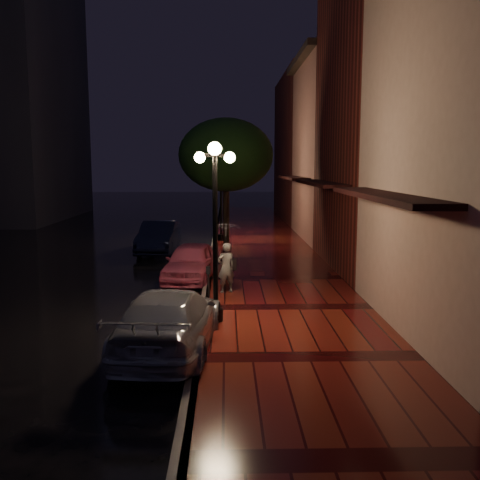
% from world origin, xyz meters
% --- Properties ---
extents(ground, '(120.00, 120.00, 0.00)m').
position_xyz_m(ground, '(0.00, 0.00, 0.00)').
color(ground, black).
rests_on(ground, ground).
extents(sidewalk, '(4.50, 60.00, 0.15)m').
position_xyz_m(sidewalk, '(2.25, 0.00, 0.07)').
color(sidewalk, '#4A0D0E').
rests_on(sidewalk, ground).
extents(curb, '(0.25, 60.00, 0.15)m').
position_xyz_m(curb, '(0.00, 0.00, 0.07)').
color(curb, '#595451').
rests_on(curb, ground).
extents(storefront_mid, '(5.00, 8.00, 11.00)m').
position_xyz_m(storefront_mid, '(7.00, 2.00, 5.50)').
color(storefront_mid, '#511914').
rests_on(storefront_mid, ground).
extents(storefront_far, '(5.00, 8.00, 9.00)m').
position_xyz_m(storefront_far, '(7.00, 10.00, 4.50)').
color(storefront_far, '#8C5951').
rests_on(storefront_far, ground).
extents(storefront_extra, '(5.00, 12.00, 10.00)m').
position_xyz_m(storefront_extra, '(7.00, 20.00, 5.00)').
color(storefront_extra, '#511914').
rests_on(storefront_extra, ground).
extents(streetlamp_near, '(0.96, 0.36, 4.31)m').
position_xyz_m(streetlamp_near, '(0.35, -5.00, 2.60)').
color(streetlamp_near, black).
rests_on(streetlamp_near, sidewalk).
extents(streetlamp_far, '(0.96, 0.36, 4.31)m').
position_xyz_m(streetlamp_far, '(0.35, 9.00, 2.60)').
color(streetlamp_far, black).
rests_on(streetlamp_far, sidewalk).
extents(street_tree, '(4.16, 4.16, 5.80)m').
position_xyz_m(street_tree, '(0.61, 5.99, 4.24)').
color(street_tree, black).
rests_on(street_tree, sidewalk).
extents(pink_car, '(1.98, 3.95, 1.29)m').
position_xyz_m(pink_car, '(-0.60, 0.30, 0.65)').
color(pink_car, '#E65E82').
rests_on(pink_car, ground).
extents(navy_car, '(1.66, 4.35, 1.42)m').
position_xyz_m(navy_car, '(-2.40, 6.13, 0.71)').
color(navy_car, black).
rests_on(navy_car, ground).
extents(silver_car, '(2.26, 4.75, 1.34)m').
position_xyz_m(silver_car, '(-0.60, -6.68, 0.67)').
color(silver_car, '#A1A1A8').
rests_on(silver_car, ground).
extents(woman_with_umbrella, '(0.87, 0.89, 2.10)m').
position_xyz_m(woman_with_umbrella, '(0.60, -2.06, 1.53)').
color(woman_with_umbrella, beige).
rests_on(woman_with_umbrella, sidewalk).
extents(parking_meter, '(0.12, 0.10, 1.19)m').
position_xyz_m(parking_meter, '(0.15, -4.16, 0.87)').
color(parking_meter, black).
rests_on(parking_meter, sidewalk).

